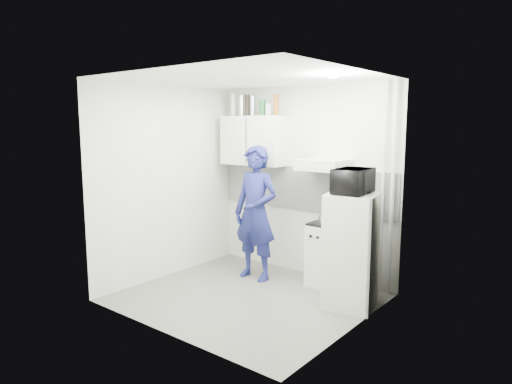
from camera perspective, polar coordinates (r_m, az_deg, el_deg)
The scene contains 24 objects.
floor at distance 5.68m, azimuth -1.17°, elevation -13.01°, with size 2.80×2.80×0.00m, color #5F5F59.
ceiling at distance 5.32m, azimuth -1.26°, elevation 14.07°, with size 2.80×2.80×0.00m, color white.
wall_back at distance 6.35m, azimuth 6.02°, elevation 1.35°, with size 2.80×2.80×0.00m, color silver.
wall_left at distance 6.33m, azimuth -11.01°, elevation 1.22°, with size 2.60×2.60×0.00m, color silver.
wall_right at distance 4.59m, azimuth 12.35°, elevation -1.52°, with size 2.60×2.60×0.00m, color silver.
person at distance 6.12m, azimuth -0.05°, elevation -2.64°, with size 0.66×0.43×1.81m, color navy.
stove at distance 6.03m, azimuth 9.34°, elevation -7.82°, with size 0.50×0.50×0.81m, color silver.
fridge at distance 5.33m, azimuth 11.78°, elevation -7.21°, with size 0.54×0.54×1.31m, color white.
stove_top at distance 5.92m, azimuth 9.44°, elevation -3.93°, with size 0.48×0.48×0.03m, color black.
saucepan at distance 5.92m, azimuth 8.61°, elevation -3.30°, with size 0.17×0.17×0.09m, color silver.
microwave at distance 5.17m, azimuth 12.05°, elevation 1.34°, with size 0.35×0.51×0.28m, color black.
bottle_a at distance 6.86m, azimuth -2.88°, elevation 10.84°, with size 0.08×0.08×0.34m, color #B2B7BC.
bottle_b at distance 6.75m, azimuth -1.85°, elevation 10.73°, with size 0.08×0.08×0.30m, color silver.
bottle_c at distance 6.68m, azimuth -1.11°, elevation 10.78°, with size 0.07×0.07×0.30m, color black.
bottle_d at distance 6.62m, azimuth -0.45°, elevation 10.70°, with size 0.06×0.06×0.28m, color silver.
canister_a at distance 6.51m, azimuth 0.81°, elevation 10.49°, with size 0.09×0.09×0.22m, color #144C1E.
canister_b at distance 6.44m, azimuth 1.57°, elevation 10.26°, with size 0.09×0.09×0.17m, color #B2B7BC.
bottle_e at distance 6.37m, azimuth 2.54°, elevation 10.84°, with size 0.07×0.07×0.29m, color brown.
upper_cabinet at distance 6.60m, azimuth -0.26°, elevation 6.46°, with size 1.00×0.35×0.70m, color white.
range_hood at distance 5.88m, azimuth 8.45°, elevation 3.39°, with size 0.60×0.50×0.14m, color silver.
backsplash at distance 6.35m, azimuth 5.93°, elevation 0.44°, with size 2.74×0.03×0.60m, color white.
pipe_a at distance 5.69m, azimuth 16.67°, elevation 0.22°, with size 0.05×0.05×2.60m, color silver.
pipe_b at distance 5.74m, azimuth 15.56°, elevation 0.33°, with size 0.04×0.04×2.60m, color silver.
ceiling_spot_fixture at distance 4.91m, azimuth 9.59°, elevation 14.07°, with size 0.10×0.10×0.02m, color white.
Camera 1 is at (3.39, -4.07, 2.08)m, focal length 32.00 mm.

